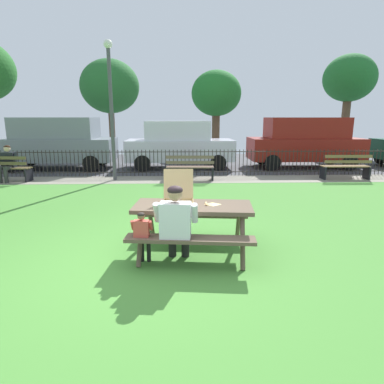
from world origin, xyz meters
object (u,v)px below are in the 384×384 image
(park_bench_right, at_px, (346,167))
(parked_car_left, at_px, (57,142))
(far_tree_center, at_px, (216,94))
(pizza_box_open, at_px, (178,196))
(park_bench_center, at_px, (190,168))
(lamp_post_walkway, at_px, (111,98))
(parked_car_right, at_px, (305,141))
(child_at_table, at_px, (143,233))
(parked_car_center, at_px, (179,144))
(park_bench_left, at_px, (5,169))
(person_on_park_bench, at_px, (7,162))
(far_tree_midleft, at_px, (110,87))
(pizza_slice_on_table, at_px, (211,204))
(far_tree_midright, at_px, (349,79))
(adult_at_table, at_px, (176,222))
(picnic_table_foreground, at_px, (193,216))

(park_bench_right, height_order, parked_car_left, parked_car_left)
(far_tree_center, bearing_deg, pizza_box_open, -98.34)
(park_bench_center, height_order, lamp_post_walkway, lamp_post_walkway)
(parked_car_left, height_order, parked_car_right, same)
(lamp_post_walkway, height_order, parked_car_right, lamp_post_walkway)
(child_at_table, xyz_separation_m, lamp_post_walkway, (-1.70, 6.69, 2.20))
(lamp_post_walkway, bearing_deg, parked_car_center, 50.00)
(park_bench_left, bearing_deg, child_at_table, -51.21)
(person_on_park_bench, distance_m, parked_car_center, 6.32)
(parked_car_center, distance_m, far_tree_midleft, 7.57)
(park_bench_right, bearing_deg, pizza_slice_on_table, -130.69)
(pizza_box_open, xyz_separation_m, pizza_slice_on_table, (0.51, -0.07, -0.11))
(far_tree_midright, bearing_deg, parked_car_center, -149.34)
(lamp_post_walkway, height_order, far_tree_midright, far_tree_midright)
(pizza_slice_on_table, xyz_separation_m, adult_at_table, (-0.54, -0.50, -0.12))
(pizza_box_open, bearing_deg, far_tree_center, 81.66)
(picnic_table_foreground, height_order, lamp_post_walkway, lamp_post_walkway)
(child_at_table, height_order, park_bench_left, park_bench_left)
(far_tree_center, bearing_deg, park_bench_right, -67.57)
(park_bench_center, distance_m, parked_car_right, 5.70)
(child_at_table, height_order, park_bench_right, park_bench_right)
(park_bench_left, xyz_separation_m, lamp_post_walkway, (3.55, 0.16, 2.28))
(far_tree_midright, bearing_deg, far_tree_center, 180.00)
(parked_car_left, bearing_deg, child_at_table, -64.21)
(adult_at_table, height_order, child_at_table, adult_at_table)
(adult_at_table, relative_size, parked_car_right, 0.26)
(child_at_table, bearing_deg, far_tree_midleft, 102.73)
(park_bench_center, relative_size, parked_car_right, 0.35)
(far_tree_midleft, distance_m, far_tree_center, 6.08)
(lamp_post_walkway, distance_m, parked_car_right, 8.09)
(park_bench_left, relative_size, parked_car_right, 0.35)
(far_tree_midright, bearing_deg, adult_at_table, -123.11)
(adult_at_table, xyz_separation_m, child_at_table, (-0.47, 0.02, -0.16))
(parked_car_center, height_order, far_tree_midright, far_tree_midright)
(lamp_post_walkway, xyz_separation_m, far_tree_midleft, (-1.73, 8.47, 1.09))
(parked_car_center, relative_size, far_tree_midleft, 0.84)
(parked_car_center, bearing_deg, pizza_slice_on_table, -86.68)
(pizza_slice_on_table, distance_m, lamp_post_walkway, 7.04)
(picnic_table_foreground, relative_size, far_tree_midright, 0.34)
(parked_car_center, bearing_deg, picnic_table_foreground, -88.54)
(parked_car_center, bearing_deg, lamp_post_walkway, -130.00)
(picnic_table_foreground, relative_size, adult_at_table, 1.63)
(pizza_slice_on_table, distance_m, child_at_table, 1.15)
(lamp_post_walkway, distance_m, far_tree_midleft, 8.71)
(park_bench_center, distance_m, parked_car_left, 6.08)
(parked_car_center, bearing_deg, park_bench_center, -82.53)
(parked_car_left, bearing_deg, lamp_post_walkway, -43.07)
(picnic_table_foreground, distance_m, park_bench_right, 8.18)
(far_tree_midleft, bearing_deg, park_bench_left, -101.92)
(person_on_park_bench, relative_size, lamp_post_walkway, 0.27)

